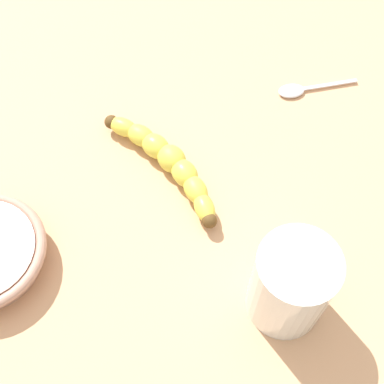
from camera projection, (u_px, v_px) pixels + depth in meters
wooden_tabletop at (155, 178)px, 67.69cm from camera, size 120.00×120.00×3.00cm
banana at (168, 162)px, 65.20cm from camera, size 15.28×15.45×3.27cm
smoothie_glass at (291, 285)px, 53.03cm from camera, size 8.12×8.12×11.36cm
teaspoon at (296, 90)px, 72.52cm from camera, size 11.19×4.33×0.80cm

